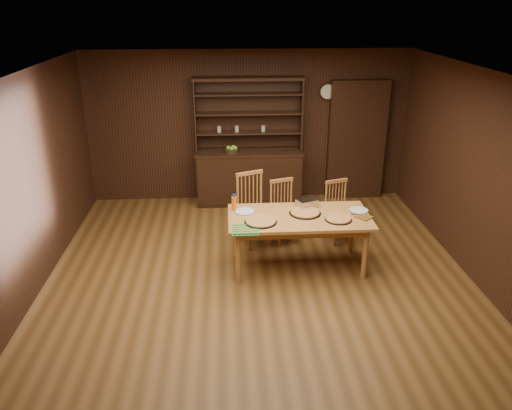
{
  "coord_description": "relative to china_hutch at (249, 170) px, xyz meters",
  "views": [
    {
      "loc": [
        -0.39,
        -5.48,
        3.4
      ],
      "look_at": [
        -0.02,
        0.4,
        0.92
      ],
      "focal_mm": 35.0,
      "sensor_mm": 36.0,
      "label": 1
    }
  ],
  "objects": [
    {
      "name": "plate_right",
      "position": [
        1.35,
        -2.23,
        0.16
      ],
      "size": [
        0.26,
        0.26,
        0.02
      ],
      "color": "silver",
      "rests_on": "dining_table"
    },
    {
      "name": "chair_right",
      "position": [
        1.24,
        -1.54,
        -0.11
      ],
      "size": [
        0.47,
        0.46,
        0.92
      ],
      "rotation": [
        0.0,
        0.0,
        0.32
      ],
      "color": "#B97F3F",
      "rests_on": "floor"
    },
    {
      "name": "china_hutch",
      "position": [
        0.0,
        0.0,
        0.0
      ],
      "size": [
        1.84,
        0.52,
        2.17
      ],
      "color": "black",
      "rests_on": "floor"
    },
    {
      "name": "fruit_bowl",
      "position": [
        -0.29,
        -0.07,
        0.39
      ],
      "size": [
        0.25,
        0.25,
        0.12
      ],
      "color": "black",
      "rests_on": "china_hutch"
    },
    {
      "name": "room_shell",
      "position": [
        0.0,
        -2.75,
        0.98
      ],
      "size": [
        6.0,
        6.0,
        6.0
      ],
      "color": "white",
      "rests_on": "floor"
    },
    {
      "name": "pot_holder_b",
      "position": [
        1.32,
        -2.28,
        0.16
      ],
      "size": [
        0.19,
        0.19,
        0.01
      ],
      "primitive_type": "cube",
      "rotation": [
        0.0,
        0.0,
        -0.03
      ],
      "color": "#A4121B",
      "rests_on": "dining_table"
    },
    {
      "name": "pizza_right",
      "position": [
        1.02,
        -2.51,
        0.17
      ],
      "size": [
        0.35,
        0.35,
        0.04
      ],
      "color": "black",
      "rests_on": "dining_table"
    },
    {
      "name": "pot_holder_a",
      "position": [
        1.37,
        -2.45,
        0.16
      ],
      "size": [
        0.26,
        0.26,
        0.01
      ],
      "primitive_type": "cube",
      "rotation": [
        0.0,
        0.0,
        0.67
      ],
      "color": "#A4121B",
      "rests_on": "dining_table"
    },
    {
      "name": "juice_bottle",
      "position": [
        -0.3,
        -2.1,
        0.26
      ],
      "size": [
        0.07,
        0.07,
        0.22
      ],
      "color": "orange",
      "rests_on": "dining_table"
    },
    {
      "name": "pizza_center",
      "position": [
        0.63,
        -2.28,
        0.17
      ],
      "size": [
        0.42,
        0.42,
        0.04
      ],
      "color": "black",
      "rests_on": "dining_table"
    },
    {
      "name": "cooling_rack",
      "position": [
        -0.18,
        -2.74,
        0.16
      ],
      "size": [
        0.31,
        0.31,
        0.01
      ],
      "primitive_type": null,
      "rotation": [
        0.0,
        0.0,
        0.01
      ],
      "color": "#0CA350",
      "rests_on": "dining_table"
    },
    {
      "name": "wall_clock",
      "position": [
        1.35,
        0.2,
        1.3
      ],
      "size": [
        0.3,
        0.05,
        0.3
      ],
      "color": "black",
      "rests_on": "room_shell"
    },
    {
      "name": "floor",
      "position": [
        0.0,
        -2.75,
        -0.6
      ],
      "size": [
        6.0,
        6.0,
        0.0
      ],
      "primitive_type": "plane",
      "color": "brown",
      "rests_on": "ground"
    },
    {
      "name": "foil_dish",
      "position": [
        0.69,
        -2.05,
        0.21
      ],
      "size": [
        0.31,
        0.27,
        0.1
      ],
      "primitive_type": "cube",
      "rotation": [
        0.0,
        0.0,
        0.39
      ],
      "color": "silver",
      "rests_on": "dining_table"
    },
    {
      "name": "chair_left",
      "position": [
        -0.03,
        -1.56,
        -0.03
      ],
      "size": [
        0.57,
        0.56,
        1.07
      ],
      "rotation": [
        0.0,
        0.0,
        0.39
      ],
      "color": "#B97F3F",
      "rests_on": "floor"
    },
    {
      "name": "chair_center",
      "position": [
        0.44,
        -1.5,
        -0.1
      ],
      "size": [
        0.47,
        0.46,
        0.93
      ],
      "rotation": [
        0.0,
        0.0,
        0.32
      ],
      "color": "#B97F3F",
      "rests_on": "floor"
    },
    {
      "name": "pizza_left",
      "position": [
        0.02,
        -2.52,
        0.17
      ],
      "size": [
        0.41,
        0.41,
        0.04
      ],
      "color": "black",
      "rests_on": "dining_table"
    },
    {
      "name": "dining_table",
      "position": [
        0.54,
        -2.35,
        0.07
      ],
      "size": [
        1.85,
        0.92,
        0.75
      ],
      "color": "#B87E40",
      "rests_on": "floor"
    },
    {
      "name": "doorway",
      "position": [
        1.9,
        0.15,
        0.45
      ],
      "size": [
        1.0,
        0.18,
        2.1
      ],
      "primitive_type": "cube",
      "color": "black",
      "rests_on": "floor"
    },
    {
      "name": "plate_left",
      "position": [
        -0.16,
        -2.17,
        0.16
      ],
      "size": [
        0.28,
        0.28,
        0.02
      ],
      "color": "silver",
      "rests_on": "dining_table"
    }
  ]
}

